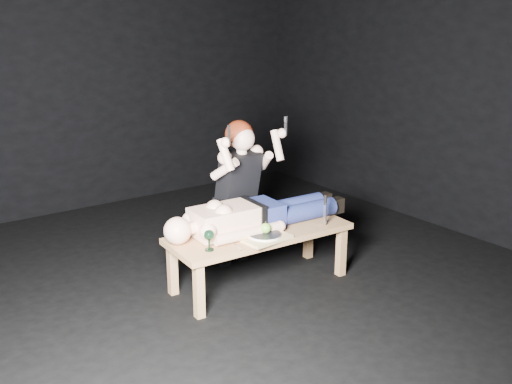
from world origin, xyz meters
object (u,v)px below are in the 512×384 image
serving_tray (265,237)px  goblet (209,240)px  table (260,258)px  carving_knife (325,210)px  kneeling_woman (233,191)px  lying_man (258,211)px

serving_tray → goblet: 0.46m
table → carving_knife: carving_knife is taller
kneeling_woman → serving_tray: 0.66m
table → kneeling_woman: bearing=85.5°
lying_man → table: bearing=-116.2°
lying_man → serving_tray: 0.30m
lying_man → kneeling_woman: size_ratio=1.10×
table → goblet: bearing=-165.3°
lying_man → serving_tray: bearing=-113.3°
kneeling_woman → carving_knife: bearing=-61.1°
serving_tray → goblet: size_ratio=2.32×
table → goblet: size_ratio=9.38×
serving_tray → carving_knife: bearing=-4.5°
table → carving_knife: (0.49, -0.20, 0.35)m
kneeling_woman → serving_tray: (-0.14, -0.62, -0.18)m
lying_man → carving_knife: lying_man is taller
lying_man → carving_knife: 0.53m
kneeling_woman → serving_tray: bearing=-105.9°
table → serving_tray: serving_tray is taller
table → goblet: goblet is taller
table → kneeling_woman: size_ratio=1.12×
lying_man → goblet: lying_man is taller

